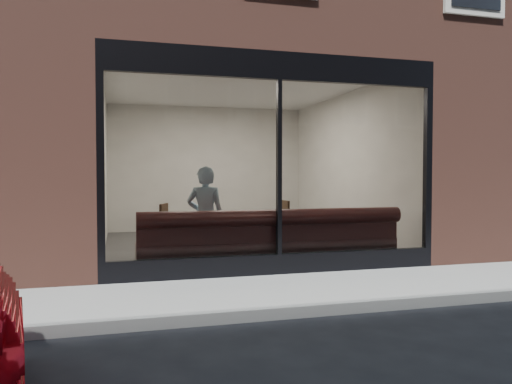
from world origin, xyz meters
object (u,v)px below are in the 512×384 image
object	(u,v)px
cafe_table_right	(310,217)
cafe_chair_right	(276,237)
cafe_chair_left	(153,245)
person	(205,218)
cafe_table_left	(185,216)
banquette	(271,255)

from	to	relation	value
cafe_table_right	cafe_chair_right	size ratio (longest dim) A/B	1.74
cafe_table_right	cafe_chair_left	xyz separation A→B (m)	(-2.52, 0.92, -0.50)
person	cafe_table_right	bearing A→B (deg)	-151.97
person	cafe_table_left	size ratio (longest dim) A/B	2.77
cafe_table_left	cafe_table_right	size ratio (longest dim) A/B	0.88
cafe_table_left	cafe_chair_left	size ratio (longest dim) A/B	1.37
person	cafe_chair_left	distance (m)	1.50
banquette	cafe_chair_right	bearing A→B (deg)	70.03
person	cafe_table_right	world-z (taller)	person
person	cafe_table_left	xyz separation A→B (m)	(-0.20, 0.95, -0.05)
banquette	cafe_table_left	size ratio (longest dim) A/B	7.04
cafe_chair_right	cafe_table_left	bearing A→B (deg)	14.36
banquette	cafe_chair_left	size ratio (longest dim) A/B	9.64
banquette	cafe_table_left	xyz separation A→B (m)	(-1.15, 1.25, 0.52)
cafe_chair_left	cafe_table_right	bearing A→B (deg)	-178.90
cafe_table_left	cafe_chair_left	bearing A→B (deg)	153.99
banquette	cafe_chair_left	distance (m)	2.24
person	cafe_chair_left	bearing A→B (deg)	-40.22
banquette	cafe_table_left	distance (m)	1.77
person	cafe_chair_left	world-z (taller)	person
cafe_table_left	cafe_chair_right	size ratio (longest dim) A/B	1.53
person	cafe_chair_right	distance (m)	2.33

